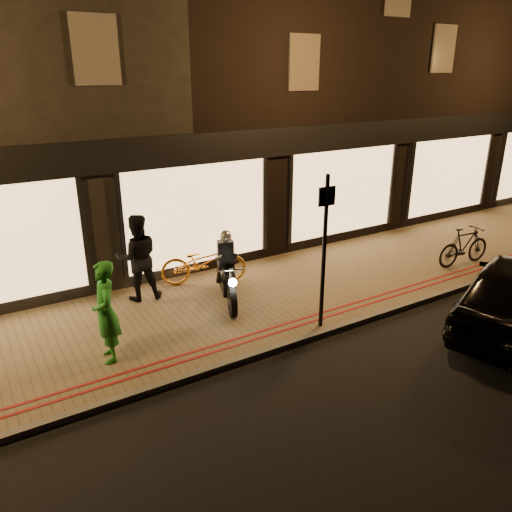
{
  "coord_description": "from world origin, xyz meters",
  "views": [
    {
      "loc": [
        -4.78,
        -6.53,
        4.85
      ],
      "look_at": [
        0.43,
        2.0,
        1.1
      ],
      "focal_mm": 35.0,
      "sensor_mm": 36.0,
      "label": 1
    }
  ],
  "objects_px": {
    "sign_post": "(324,245)",
    "person_green": "(106,312)",
    "motorcycle": "(227,275)",
    "bicycle_gold": "(204,262)"
  },
  "relations": [
    {
      "from": "motorcycle",
      "to": "bicycle_gold",
      "type": "height_order",
      "value": "motorcycle"
    },
    {
      "from": "motorcycle",
      "to": "sign_post",
      "type": "distance_m",
      "value": 2.41
    },
    {
      "from": "sign_post",
      "to": "person_green",
      "type": "relative_size",
      "value": 1.66
    },
    {
      "from": "person_green",
      "to": "bicycle_gold",
      "type": "bearing_deg",
      "value": 134.24
    },
    {
      "from": "motorcycle",
      "to": "person_green",
      "type": "distance_m",
      "value": 2.99
    },
    {
      "from": "bicycle_gold",
      "to": "person_green",
      "type": "xyz_separation_m",
      "value": [
        -2.83,
        -2.12,
        0.38
      ]
    },
    {
      "from": "motorcycle",
      "to": "sign_post",
      "type": "xyz_separation_m",
      "value": [
        1.05,
        -1.9,
        1.06
      ]
    },
    {
      "from": "bicycle_gold",
      "to": "motorcycle",
      "type": "bearing_deg",
      "value": -159.2
    },
    {
      "from": "sign_post",
      "to": "person_green",
      "type": "distance_m",
      "value": 4.06
    },
    {
      "from": "motorcycle",
      "to": "person_green",
      "type": "height_order",
      "value": "person_green"
    }
  ]
}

